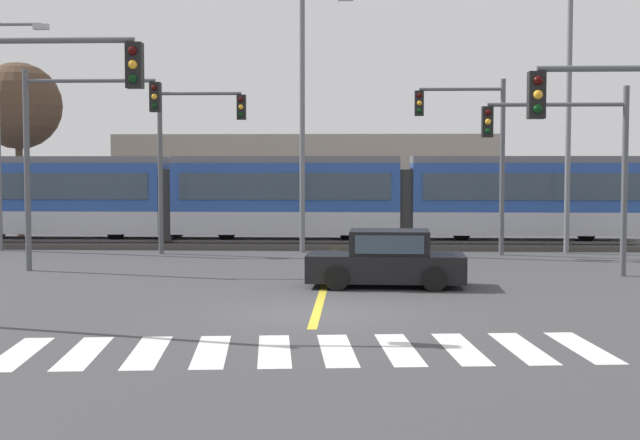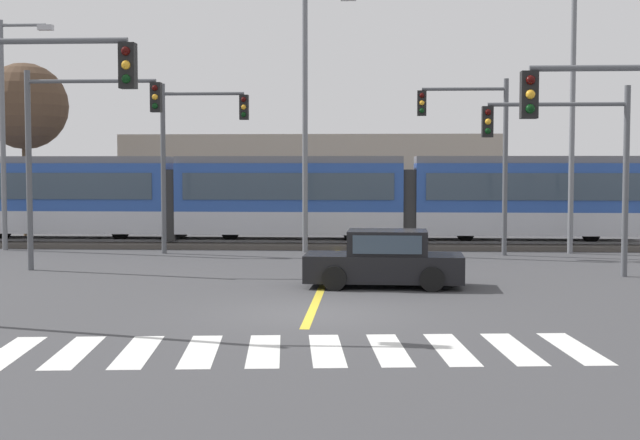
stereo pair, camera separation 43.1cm
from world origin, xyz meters
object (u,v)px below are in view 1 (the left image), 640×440
Objects in this scene: traffic_light_near_left at (22,123)px; bare_tree_far_west at (18,106)px; traffic_light_mid_left at (72,136)px; street_lamp_centre at (306,107)px; traffic_light_far_right at (474,140)px; street_lamp_east at (574,101)px; sedan_crossing at (386,261)px; light_rail_tram at (287,195)px; street_lamp_west at (2,120)px; traffic_light_mid_right at (573,151)px; traffic_light_far_left at (188,142)px.

bare_tree_far_west is (-8.70, 22.26, 1.82)m from traffic_light_near_left.
traffic_light_mid_left is 0.64× the size of street_lamp_centre.
traffic_light_far_right is 4.11m from street_lamp_east.
sedan_crossing is at bearing 39.89° from traffic_light_near_left.
traffic_light_mid_left reaches higher than light_rail_tram.
traffic_light_far_right is 0.80× the size of bare_tree_far_west.
street_lamp_west is (-14.25, 9.55, 4.25)m from sedan_crossing.
light_rail_tram is 18.80m from traffic_light_near_left.
traffic_light_far_right is 6.40m from traffic_light_mid_right.
traffic_light_far_right is 1.01× the size of traffic_light_near_left.
traffic_light_mid_right is at bearing -103.43° from street_lamp_east.
light_rail_tram is 5.25m from traffic_light_far_left.
sedan_crossing is 17.67m from street_lamp_west.
traffic_light_far_right is at bearing -26.28° from light_rail_tram.
traffic_light_near_left is at bearing -91.86° from traffic_light_far_left.
traffic_light_near_left is (2.04, -9.37, -0.05)m from traffic_light_mid_left.
bare_tree_far_west is (-6.66, 12.90, 1.77)m from traffic_light_mid_left.
light_rail_tram is 11.65m from street_lamp_east.
traffic_light_near_left is at bearing -140.11° from sedan_crossing.
bare_tree_far_west reaches higher than traffic_light_far_right.
traffic_light_near_left is 16.30m from street_lamp_centre.
street_lamp_west is at bearing -73.71° from bare_tree_far_west.
street_lamp_west is at bearing 176.93° from traffic_light_far_right.
traffic_light_mid_left is at bearing -157.02° from traffic_light_far_right.
traffic_light_mid_right is (2.11, -6.02, -0.51)m from traffic_light_far_right.
traffic_light_mid_left reaches higher than sedan_crossing.
light_rail_tram is at bearing 108.96° from street_lamp_centre.
traffic_light_mid_right is 15.66m from traffic_light_near_left.
sedan_crossing is at bearing -127.05° from street_lamp_east.
bare_tree_far_west is at bearing 148.13° from traffic_light_mid_right.
light_rail_tram is at bearing 153.72° from traffic_light_far_right.
bare_tree_far_west is (-19.53, 7.44, 1.73)m from traffic_light_far_right.
street_lamp_centre is at bearing 9.99° from traffic_light_far_left.
traffic_light_mid_left is 8.02m from street_lamp_west.
street_lamp_west is (-4.76, 6.41, 0.81)m from traffic_light_mid_left.
traffic_light_mid_right is (14.99, -0.56, -0.47)m from traffic_light_mid_left.
traffic_light_near_left is at bearing -68.65° from bare_tree_far_west.
light_rail_tram is 4.41× the size of traffic_light_far_right.
street_lamp_east reaches higher than traffic_light_mid_right.
street_lamp_centre is at bearing -26.56° from bare_tree_far_west.
traffic_light_mid_left is at bearing 102.31° from traffic_light_near_left.
traffic_light_far_right is at bearing 53.86° from traffic_light_near_left.
traffic_light_far_left is 1.01× the size of traffic_light_mid_left.
traffic_light_near_left is (-10.83, -14.83, -0.09)m from traffic_light_far_right.
traffic_light_far_right is 20.97m from bare_tree_far_west.
traffic_light_far_left is 13.83m from traffic_light_mid_right.
traffic_light_far_left is 5.98m from traffic_light_mid_left.
street_lamp_east is at bearing 12.86° from traffic_light_far_right.
traffic_light_far_right is 0.65× the size of street_lamp_centre.
traffic_light_far_right is 1.14× the size of traffic_light_mid_right.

